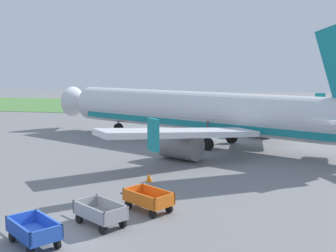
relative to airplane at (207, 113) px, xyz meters
name	(u,v)px	position (x,y,z in m)	size (l,w,h in m)	color
ground_plane	(43,239)	(-4.42, -23.39, -3.05)	(220.00, 220.00, 0.00)	slate
grass_strip	(205,107)	(-4.42, 37.08, -3.02)	(220.00, 28.00, 0.06)	#518442
airplane	(207,113)	(0.00, 0.00, 0.00)	(35.28, 29.06, 11.34)	silver
baggage_cart_second_in_row	(34,231)	(-4.49, -24.00, -2.45)	(3.28, 2.74, 1.07)	#234CB2
baggage_cart_third_in_row	(100,213)	(-2.58, -21.37, -2.45)	(3.36, 2.60, 1.07)	gray
baggage_cart_fourth_in_row	(148,199)	(-0.88, -19.00, -2.45)	(3.35, 2.60, 1.07)	orange
traffic_cone_near_plane	(149,177)	(-2.19, -13.59, -2.78)	(0.42, 0.42, 0.55)	orange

